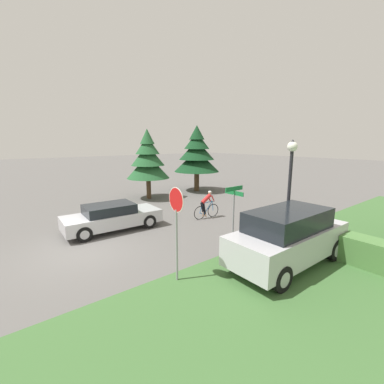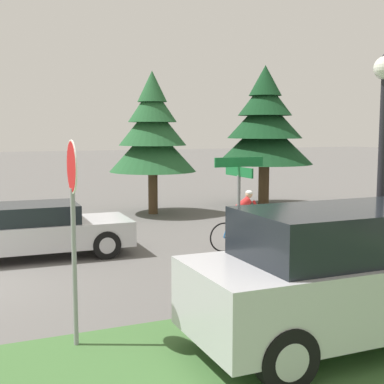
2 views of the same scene
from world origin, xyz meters
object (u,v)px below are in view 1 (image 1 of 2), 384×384
Objects in this scene: parked_suv_right at (288,237)px; conifer_tall_near at (148,159)px; cyclist at (206,205)px; street_lamp at (290,174)px; conifer_tall_far at (197,154)px; stop_sign at (176,215)px; street_name_sign at (234,208)px; sedan_left_lane at (112,217)px.

parked_suv_right is 0.93× the size of conifer_tall_near.
street_lamp is (5.20, -0.20, 2.34)m from cyclist.
cyclist is at bearing -35.43° from conifer_tall_far.
conifer_tall_far is (-6.88, 4.89, 2.53)m from cyclist.
stop_sign is 2.84m from street_name_sign.
sedan_left_lane is 0.95× the size of parked_suv_right.
sedan_left_lane is 1.75× the size of street_name_sign.
conifer_tall_near reaches higher than cyclist.
street_lamp is 0.77× the size of conifer_tall_far.
sedan_left_lane is at bearing 169.04° from cyclist.
parked_suv_right is (6.09, -1.54, 0.29)m from cyclist.
cyclist is (1.35, 5.03, 0.08)m from sedan_left_lane.
street_lamp is 13.10m from conifer_tall_far.
parked_suv_right is 1.11× the size of street_lamp.
street_lamp is at bearing -95.88° from stop_sign.
conifer_tall_near reaches higher than parked_suv_right.
cyclist is 7.05m from stop_sign.
sedan_left_lane is at bearing 115.82° from parked_suv_right.
cyclist is 5.70m from street_lamp.
sedan_left_lane is 1.06× the size of street_lamp.
stop_sign is at bearing -84.68° from street_name_sign.
street_lamp is 1.65× the size of street_name_sign.
cyclist is at bearing 76.52° from parked_suv_right.
parked_suv_right is 1.64× the size of stop_sign.
stop_sign is (5.88, -0.19, 1.47)m from sedan_left_lane.
street_lamp is (0.66, 5.02, 0.95)m from stop_sign.
stop_sign is 0.68× the size of street_lamp.
conifer_tall_near is 0.92× the size of conifer_tall_far.
stop_sign is 15.29m from conifer_tall_far.
conifer_tall_far is (-11.41, 10.11, 1.14)m from stop_sign.
stop_sign is at bearing -134.98° from cyclist.
sedan_left_lane is at bearing -60.86° from conifer_tall_far.
cyclist is 6.29m from parked_suv_right.
conifer_tall_near is at bearing 179.18° from street_lamp.
street_name_sign reaches higher than sedan_left_lane.
parked_suv_right is 2.61m from street_lamp.
cyclist is 7.09m from conifer_tall_near.
cyclist is at bearing 150.66° from street_name_sign.
street_lamp reaches higher than parked_suv_right.
parked_suv_right reaches higher than cyclist.
sedan_left_lane is 6.06m from stop_sign.
street_lamp is 2.69m from street_name_sign.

